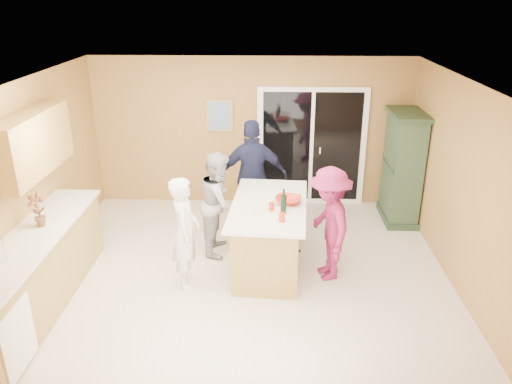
{
  "coord_description": "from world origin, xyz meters",
  "views": [
    {
      "loc": [
        0.33,
        -5.95,
        3.61
      ],
      "look_at": [
        0.15,
        0.1,
        1.15
      ],
      "focal_mm": 35.0,
      "sensor_mm": 36.0,
      "label": 1
    }
  ],
  "objects_px": {
    "green_hutch": "(402,169)",
    "woman_grey": "(220,203)",
    "kitchen_island": "(269,237)",
    "woman_navy": "(253,177)",
    "woman_white": "(185,233)",
    "woman_magenta": "(329,224)"
  },
  "relations": [
    {
      "from": "green_hutch",
      "to": "woman_grey",
      "type": "distance_m",
      "value": 3.11
    },
    {
      "from": "kitchen_island",
      "to": "woman_grey",
      "type": "xyz_separation_m",
      "value": [
        -0.71,
        0.47,
        0.31
      ]
    },
    {
      "from": "woman_navy",
      "to": "kitchen_island",
      "type": "bearing_deg",
      "value": 96.54
    },
    {
      "from": "woman_white",
      "to": "woman_navy",
      "type": "distance_m",
      "value": 1.81
    },
    {
      "from": "kitchen_island",
      "to": "woman_navy",
      "type": "xyz_separation_m",
      "value": [
        -0.26,
        1.14,
        0.46
      ]
    },
    {
      "from": "green_hutch",
      "to": "woman_white",
      "type": "bearing_deg",
      "value": -146.72
    },
    {
      "from": "woman_white",
      "to": "woman_grey",
      "type": "distance_m",
      "value": 1.0
    },
    {
      "from": "green_hutch",
      "to": "woman_magenta",
      "type": "xyz_separation_m",
      "value": [
        -1.38,
        -1.87,
        -0.12
      ]
    },
    {
      "from": "woman_white",
      "to": "woman_navy",
      "type": "height_order",
      "value": "woman_navy"
    },
    {
      "from": "kitchen_island",
      "to": "woman_magenta",
      "type": "distance_m",
      "value": 0.88
    },
    {
      "from": "woman_white",
      "to": "woman_navy",
      "type": "bearing_deg",
      "value": -31.66
    },
    {
      "from": "kitchen_island",
      "to": "woman_white",
      "type": "height_order",
      "value": "woman_white"
    },
    {
      "from": "woman_grey",
      "to": "woman_navy",
      "type": "height_order",
      "value": "woman_navy"
    },
    {
      "from": "green_hutch",
      "to": "kitchen_island",
      "type": "bearing_deg",
      "value": -142.86
    },
    {
      "from": "woman_navy",
      "to": "woman_magenta",
      "type": "xyz_separation_m",
      "value": [
        1.04,
        -1.36,
        -0.13
      ]
    },
    {
      "from": "woman_white",
      "to": "woman_magenta",
      "type": "height_order",
      "value": "woman_magenta"
    },
    {
      "from": "kitchen_island",
      "to": "woman_navy",
      "type": "relative_size",
      "value": 1.04
    },
    {
      "from": "woman_navy",
      "to": "woman_grey",
      "type": "bearing_deg",
      "value": 49.75
    },
    {
      "from": "woman_navy",
      "to": "woman_magenta",
      "type": "distance_m",
      "value": 1.72
    },
    {
      "from": "kitchen_island",
      "to": "woman_grey",
      "type": "distance_m",
      "value": 0.91
    },
    {
      "from": "woman_grey",
      "to": "woman_magenta",
      "type": "bearing_deg",
      "value": -111.45
    },
    {
      "from": "woman_grey",
      "to": "woman_navy",
      "type": "bearing_deg",
      "value": -30.75
    }
  ]
}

